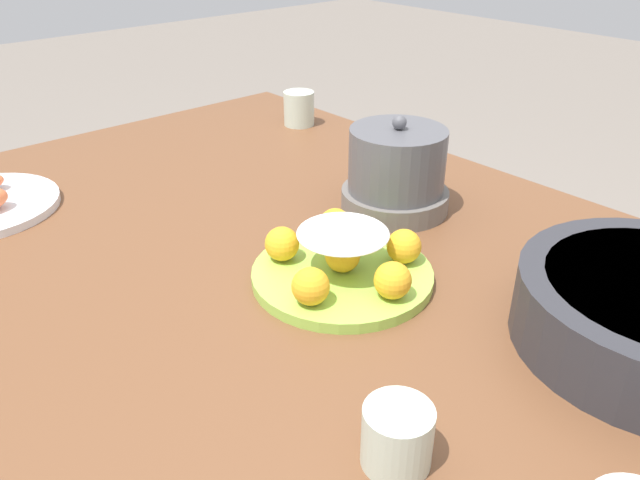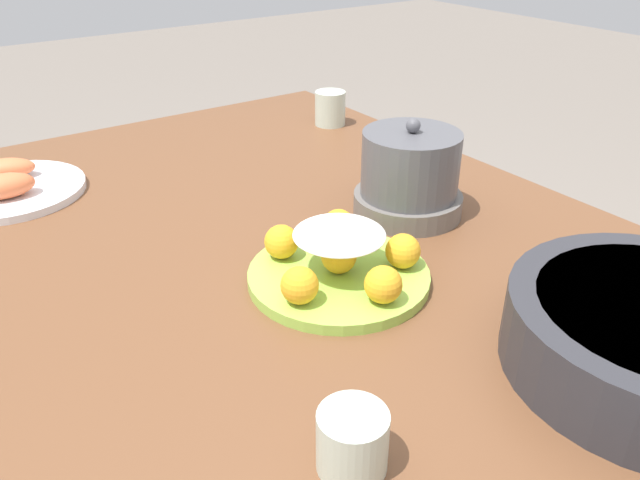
{
  "view_description": "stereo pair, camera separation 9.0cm",
  "coord_description": "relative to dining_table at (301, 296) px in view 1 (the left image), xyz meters",
  "views": [
    {
      "loc": [
        0.65,
        -0.53,
        1.24
      ],
      "look_at": [
        0.05,
        -0.01,
        0.8
      ],
      "focal_mm": 35.0,
      "sensor_mm": 36.0,
      "label": 1
    },
    {
      "loc": [
        0.7,
        -0.46,
        1.24
      ],
      "look_at": [
        0.05,
        -0.01,
        0.8
      ],
      "focal_mm": 35.0,
      "sensor_mm": 36.0,
      "label": 2
    }
  ],
  "objects": [
    {
      "name": "dining_table",
      "position": [
        0.0,
        0.0,
        0.0
      ],
      "size": [
        1.49,
        1.0,
        0.76
      ],
      "color": "brown",
      "rests_on": "ground_plane"
    },
    {
      "name": "cake_plate",
      "position": [
        0.11,
        -0.01,
        0.12
      ],
      "size": [
        0.26,
        0.26,
        0.08
      ],
      "color": "#99CC4C",
      "rests_on": "dining_table"
    },
    {
      "name": "cup_near",
      "position": [
        0.38,
        -0.2,
        0.12
      ],
      "size": [
        0.07,
        0.07,
        0.06
      ],
      "color": "beige",
      "rests_on": "dining_table"
    },
    {
      "name": "cup_far",
      "position": [
        -0.46,
        0.38,
        0.13
      ],
      "size": [
        0.07,
        0.07,
        0.08
      ],
      "color": "beige",
      "rests_on": "dining_table"
    },
    {
      "name": "warming_pot",
      "position": [
        0.0,
        0.21,
        0.16
      ],
      "size": [
        0.18,
        0.18,
        0.17
      ],
      "color": "#66605B",
      "rests_on": "dining_table"
    }
  ]
}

